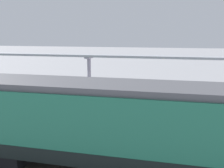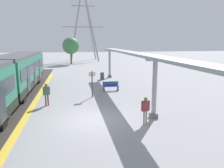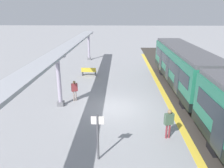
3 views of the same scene
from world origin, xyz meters
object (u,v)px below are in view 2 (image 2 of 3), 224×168
Objects in this scene: canopy_pillar_third at (110,63)px; passenger_waiting_near_edge at (46,92)px; train_far_carriage at (20,72)px; platform_info_sign at (92,82)px; trash_bin at (102,76)px; canopy_pillar_second at (154,89)px; passenger_by_the_benches at (145,107)px; bench_near_end at (111,86)px.

passenger_waiting_near_edge is (-6.66, -11.85, -0.81)m from canopy_pillar_third.
train_far_carriage is 5.83× the size of platform_info_sign.
trash_bin is at bearing 32.62° from train_far_carriage.
platform_info_sign is at bearing 28.03° from passenger_waiting_near_edge.
canopy_pillar_second is 2.31× the size of passenger_by_the_benches.
canopy_pillar_third is 16.69m from passenger_by_the_benches.
canopy_pillar_third is at bearing 90.00° from canopy_pillar_second.
trash_bin is (-1.15, 14.50, -1.40)m from canopy_pillar_second.
passenger_waiting_near_edge is at bearing -119.32° from canopy_pillar_third.
bench_near_end reaches higher than trash_bin.
canopy_pillar_third is at bearing 60.68° from passenger_waiting_near_edge.
canopy_pillar_third is 2.21× the size of passenger_waiting_near_edge.
passenger_by_the_benches is at bearing -92.89° from canopy_pillar_third.
train_far_carriage reaches higher than passenger_by_the_benches.
canopy_pillar_second is 7.76m from passenger_waiting_near_edge.
passenger_by_the_benches is at bearing -70.54° from platform_info_sign.
trash_bin is 11.95m from passenger_waiting_near_edge.
passenger_waiting_near_edge is at bearing 149.58° from canopy_pillar_second.
train_far_carriage is 7.19m from platform_info_sign.
train_far_carriage is at bearing -145.21° from canopy_pillar_third.
passenger_waiting_near_edge is 7.54m from passenger_by_the_benches.
canopy_pillar_third reaches higher than bench_near_end.
train_far_carriage is 15.02× the size of trash_bin.
canopy_pillar_third is 2.31× the size of passenger_by_the_benches.
passenger_by_the_benches is (0.40, -8.84, 0.53)m from bench_near_end.
train_far_carriage is at bearing 136.04° from canopy_pillar_second.
trash_bin is (0.09, 6.55, -0.02)m from bench_near_end.
bench_near_end is (8.26, -1.21, -1.39)m from train_far_carriage.
train_far_carriage reaches higher than platform_info_sign.
canopy_pillar_third is (0.00, 15.76, 0.00)m from canopy_pillar_second.
platform_info_sign is at bearing -107.67° from canopy_pillar_third.
canopy_pillar_second is at bearing 46.63° from passenger_by_the_benches.
trash_bin is at bearing -132.45° from canopy_pillar_third.
platform_info_sign is 3.94m from passenger_waiting_near_edge.
passenger_by_the_benches is (-0.84, -16.64, -0.85)m from canopy_pillar_third.
passenger_by_the_benches is (0.31, -15.39, 0.54)m from trash_bin.
bench_near_end is 8.86m from passenger_by_the_benches.
bench_near_end is at bearing -90.78° from trash_bin.
train_far_carriage is 8.53× the size of bench_near_end.
passenger_by_the_benches is (2.35, -6.64, -0.36)m from platform_info_sign.
bench_near_end is 0.97× the size of passenger_by_the_benches.
platform_info_sign is at bearing -131.56° from bench_near_end.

